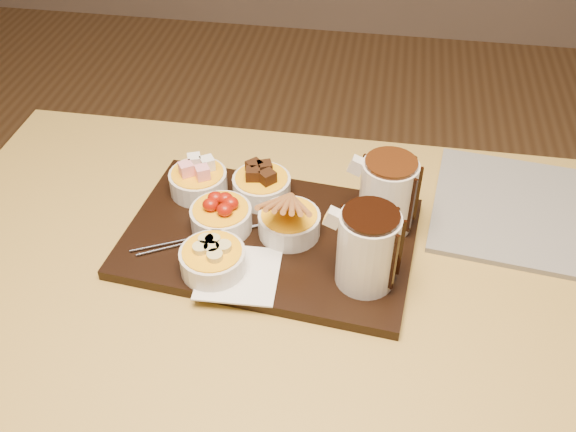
% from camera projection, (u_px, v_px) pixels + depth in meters
% --- Properties ---
extents(dining_table, '(1.20, 0.80, 0.75)m').
position_uv_depth(dining_table, '(282.00, 320.00, 1.05)').
color(dining_table, '#B49342').
rests_on(dining_table, ground).
extents(serving_board, '(0.49, 0.34, 0.02)m').
position_uv_depth(serving_board, '(270.00, 238.00, 1.04)').
color(serving_board, black).
rests_on(serving_board, dining_table).
extents(napkin, '(0.13, 0.13, 0.00)m').
position_uv_depth(napkin, '(239.00, 274.00, 0.97)').
color(napkin, white).
rests_on(napkin, serving_board).
extents(bowl_marshmallows, '(0.10, 0.10, 0.04)m').
position_uv_depth(bowl_marshmallows, '(198.00, 182.00, 1.11)').
color(bowl_marshmallows, silver).
rests_on(bowl_marshmallows, serving_board).
extents(bowl_cake, '(0.10, 0.10, 0.04)m').
position_uv_depth(bowl_cake, '(262.00, 187.00, 1.10)').
color(bowl_cake, silver).
rests_on(bowl_cake, serving_board).
extents(bowl_strawberries, '(0.10, 0.10, 0.04)m').
position_uv_depth(bowl_strawberries, '(221.00, 218.00, 1.04)').
color(bowl_strawberries, silver).
rests_on(bowl_strawberries, serving_board).
extents(bowl_biscotti, '(0.10, 0.10, 0.04)m').
position_uv_depth(bowl_biscotti, '(289.00, 224.00, 1.03)').
color(bowl_biscotti, silver).
rests_on(bowl_biscotti, serving_board).
extents(bowl_bananas, '(0.10, 0.10, 0.04)m').
position_uv_depth(bowl_bananas, '(213.00, 261.00, 0.97)').
color(bowl_bananas, silver).
rests_on(bowl_bananas, serving_board).
extents(pitcher_dark_chocolate, '(0.10, 0.10, 0.12)m').
position_uv_depth(pitcher_dark_chocolate, '(367.00, 249.00, 0.92)').
color(pitcher_dark_chocolate, silver).
rests_on(pitcher_dark_chocolate, serving_board).
extents(pitcher_milk_chocolate, '(0.10, 0.10, 0.12)m').
position_uv_depth(pitcher_milk_chocolate, '(387.00, 196.00, 1.02)').
color(pitcher_milk_chocolate, silver).
rests_on(pitcher_milk_chocolate, serving_board).
extents(fondue_skewers, '(0.14, 0.25, 0.01)m').
position_uv_depth(fondue_skewers, '(211.00, 234.00, 1.03)').
color(fondue_skewers, silver).
rests_on(fondue_skewers, serving_board).
extents(newspaper, '(0.39, 0.33, 0.01)m').
position_uv_depth(newspaper, '(541.00, 214.00, 1.10)').
color(newspaper, beige).
rests_on(newspaper, dining_table).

